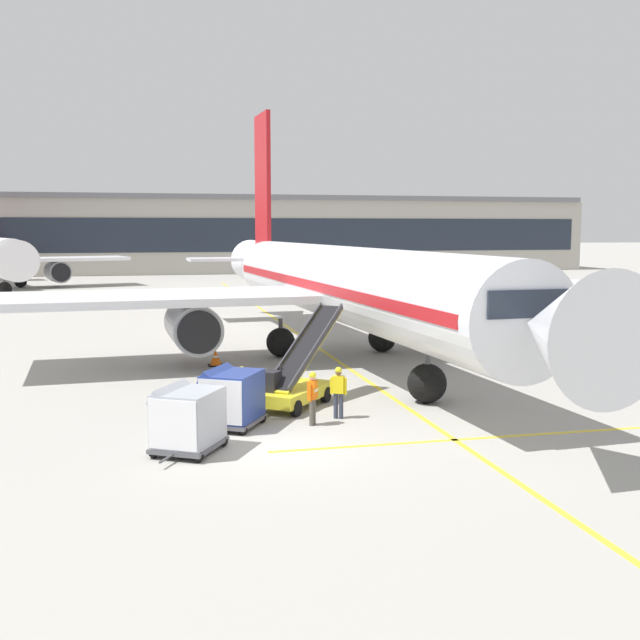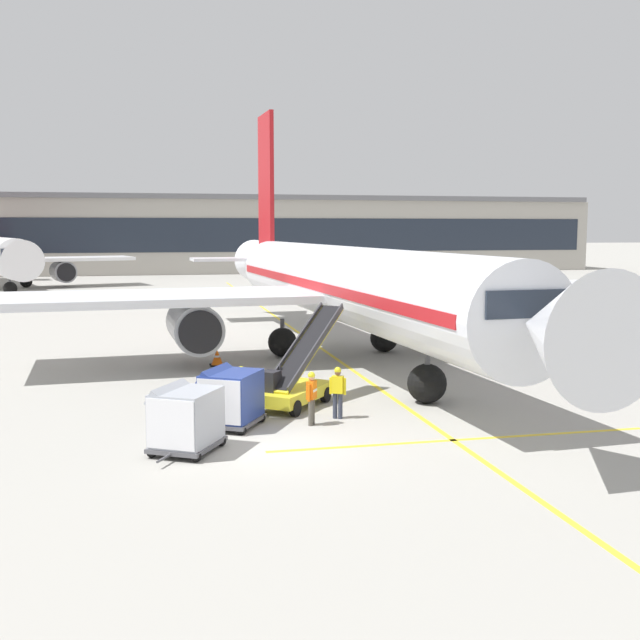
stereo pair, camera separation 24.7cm
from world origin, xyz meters
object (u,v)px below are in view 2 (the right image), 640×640
object	(u,v)px
baggage_cart_second	(185,417)
belt_loader	(295,380)
ground_crew_by_carts	(338,389)
safety_cone_engine_keepout	(217,358)
ground_crew_by_loader	(241,388)
parked_airplane	(340,284)
ground_crew_wingwalker	(205,400)
baggage_cart_lead	(230,396)
ground_crew_marshaller	(312,395)

from	to	relation	value
baggage_cart_second	belt_loader	bearing A→B (deg)	50.38
belt_loader	ground_crew_by_carts	distance (m)	2.40
safety_cone_engine_keepout	ground_crew_by_loader	bearing A→B (deg)	-90.21
belt_loader	safety_cone_engine_keepout	bearing A→B (deg)	103.19
parked_airplane	baggage_cart_second	xyz separation A→B (m)	(-8.16, -14.77, -2.60)
belt_loader	baggage_cart_second	bearing A→B (deg)	-129.62
ground_crew_wingwalker	safety_cone_engine_keepout	size ratio (longest dim) A/B	2.29
parked_airplane	safety_cone_engine_keepout	distance (m)	7.00
baggage_cart_second	ground_crew_by_loader	xyz separation A→B (m)	(2.01, 3.62, -0.00)
parked_airplane	ground_crew_by_loader	size ratio (longest dim) A/B	23.97
parked_airplane	ground_crew_by_loader	distance (m)	12.99
baggage_cart_lead	ground_crew_wingwalker	bearing A→B (deg)	-154.63
baggage_cart_lead	ground_crew_by_loader	size ratio (longest dim) A/B	1.58
ground_crew_by_carts	safety_cone_engine_keepout	world-z (taller)	ground_crew_by_carts
belt_loader	ground_crew_marshaller	bearing A→B (deg)	-89.74
baggage_cart_lead	ground_crew_by_loader	world-z (taller)	baggage_cart_lead
ground_crew_marshaller	ground_crew_wingwalker	xyz separation A→B (m)	(-3.40, -0.05, 0.00)
ground_crew_marshaller	parked_airplane	bearing A→B (deg)	72.19
ground_crew_marshaller	ground_crew_wingwalker	distance (m)	3.40
belt_loader	ground_crew_by_carts	xyz separation A→B (m)	(1.04, -2.16, 0.07)
ground_crew_by_loader	ground_crew_wingwalker	size ratio (longest dim) A/B	1.00
baggage_cart_lead	ground_crew_by_carts	size ratio (longest dim) A/B	1.58
parked_airplane	belt_loader	xyz separation A→B (m)	(-4.07, -9.83, -2.67)
baggage_cart_second	safety_cone_engine_keepout	xyz separation A→B (m)	(2.05, 13.63, -0.63)
belt_loader	baggage_cart_lead	world-z (taller)	belt_loader
baggage_cart_lead	belt_loader	bearing A→B (deg)	43.89
baggage_cart_lead	ground_crew_marshaller	world-z (taller)	baggage_cart_lead
parked_airplane	ground_crew_wingwalker	bearing A→B (deg)	-120.46
parked_airplane	ground_crew_wingwalker	distance (m)	14.95
ground_crew_by_carts	ground_crew_marshaller	size ratio (longest dim) A/B	1.00
baggage_cart_lead	baggage_cart_second	distance (m)	2.90
baggage_cart_second	ground_crew_wingwalker	xyz separation A→B (m)	(0.69, 2.08, -0.00)
baggage_cart_lead	safety_cone_engine_keepout	xyz separation A→B (m)	(0.52, 11.16, -0.63)
belt_loader	ground_crew_marshaller	size ratio (longest dim) A/B	2.74
parked_airplane	ground_crew_marshaller	size ratio (longest dim) A/B	23.97
baggage_cart_second	ground_crew_marshaller	bearing A→B (deg)	27.44
baggage_cart_second	ground_crew_by_loader	world-z (taller)	baggage_cart_second
ground_crew_by_loader	ground_crew_by_carts	world-z (taller)	same
belt_loader	ground_crew_by_loader	size ratio (longest dim) A/B	2.74
parked_airplane	ground_crew_by_carts	size ratio (longest dim) A/B	23.97
ground_crew_wingwalker	belt_loader	bearing A→B (deg)	40.12
baggage_cart_lead	ground_crew_wingwalker	xyz separation A→B (m)	(-0.83, -0.39, -0.00)
parked_airplane	ground_crew_wingwalker	xyz separation A→B (m)	(-7.46, -12.69, -2.60)
belt_loader	ground_crew_marshaller	distance (m)	2.81
baggage_cart_second	parked_airplane	bearing A→B (deg)	61.08
belt_loader	baggage_cart_second	xyz separation A→B (m)	(-4.08, -4.93, 0.08)
belt_loader	baggage_cart_second	world-z (taller)	belt_loader
ground_crew_by_carts	ground_crew_wingwalker	world-z (taller)	same
ground_crew_by_loader	ground_crew_marshaller	size ratio (longest dim) A/B	1.00
parked_airplane	ground_crew_by_loader	world-z (taller)	parked_airplane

